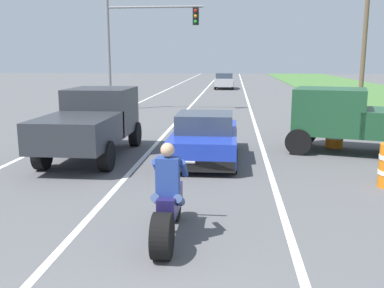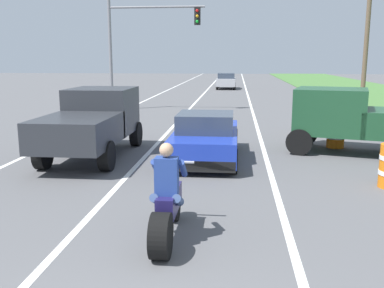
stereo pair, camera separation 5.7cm
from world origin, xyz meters
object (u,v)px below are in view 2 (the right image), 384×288
Objects in this scene: distant_car_far_ahead at (226,81)px; sports_car_blue at (206,138)px; motorcycle_with_rider at (167,206)px; pickup_truck_right_shoulder_dark_green at (362,118)px; construction_barrel_far at (314,121)px; construction_barrel_mid at (336,132)px; traffic_light_mast_near at (140,37)px; pickup_truck_left_lane_dark_grey at (93,120)px.

sports_car_blue is at bearing -89.77° from distant_car_far_ahead.
motorcycle_with_rider is 8.65m from pickup_truck_right_shoulder_dark_green.
motorcycle_with_rider is at bearing -111.13° from construction_barrel_far.
construction_barrel_mid is at bearing -81.19° from distant_car_far_ahead.
construction_barrel_far is at bearing 50.33° from sports_car_blue.
traffic_light_mast_near reaches higher than motorcycle_with_rider.
pickup_truck_left_lane_dark_grey is 12.08m from traffic_light_mast_near.
sports_car_blue is at bearing -165.03° from pickup_truck_right_shoulder_dark_green.
pickup_truck_left_lane_dark_grey is at bearing -171.13° from pickup_truck_right_shoulder_dark_green.
pickup_truck_left_lane_dark_grey reaches higher than sports_car_blue.
distant_car_far_ahead is (-4.26, 27.47, 0.27)m from construction_barrel_mid.
pickup_truck_left_lane_dark_grey is at bearing -96.23° from distant_car_far_ahead.
motorcycle_with_rider is 0.37× the size of traffic_light_mast_near.
construction_barrel_mid is (8.60, -9.56, -3.54)m from traffic_light_mast_near.
pickup_truck_right_shoulder_dark_green is (8.04, 1.26, 0.00)m from pickup_truck_left_lane_dark_grey.
sports_car_blue is 0.90× the size of pickup_truck_left_lane_dark_grey.
motorcycle_with_rider reaches higher than sports_car_blue.
pickup_truck_right_shoulder_dark_green is at bearing -80.35° from distant_car_far_ahead.
traffic_light_mast_near is 18.71m from distant_car_far_ahead.
traffic_light_mast_near is 1.50× the size of distant_car_far_ahead.
pickup_truck_left_lane_dark_grey reaches higher than motorcycle_with_rider.
distant_car_far_ahead is at bearing 99.65° from pickup_truck_right_shoulder_dark_green.
construction_barrel_mid is (-0.56, 0.85, -0.60)m from pickup_truck_right_shoulder_dark_green.
pickup_truck_right_shoulder_dark_green is (4.90, 7.11, 0.51)m from motorcycle_with_rider.
construction_barrel_far is (7.20, 4.65, -0.60)m from pickup_truck_left_lane_dark_grey.
motorcycle_with_rider is 35.43m from distant_car_far_ahead.
motorcycle_with_rider is 5.86m from sports_car_blue.
traffic_light_mast_near reaches higher than sports_car_blue.
motorcycle_with_rider is at bearing -76.35° from traffic_light_mast_near.
traffic_light_mast_near is at bearing 103.65° from motorcycle_with_rider.
distant_car_far_ahead is at bearing 89.86° from motorcycle_with_rider.
pickup_truck_left_lane_dark_grey reaches higher than construction_barrel_mid.
pickup_truck_right_shoulder_dark_green is at bearing -48.67° from traffic_light_mast_near.
construction_barrel_mid and construction_barrel_far have the same top height.
pickup_truck_right_shoulder_dark_green is at bearing -56.74° from construction_barrel_mid.
sports_car_blue is 0.84× the size of pickup_truck_right_shoulder_dark_green.
sports_car_blue is (0.20, 5.86, 0.04)m from motorcycle_with_rider.
construction_barrel_mid is (7.48, 2.10, -0.60)m from pickup_truck_left_lane_dark_grey.
construction_barrel_mid is at bearing -48.04° from traffic_light_mast_near.
sports_car_blue is at bearing -0.02° from pickup_truck_left_lane_dark_grey.
motorcycle_with_rider reaches higher than construction_barrel_far.
distant_car_far_ahead is (-0.12, 29.57, 0.14)m from sports_car_blue.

